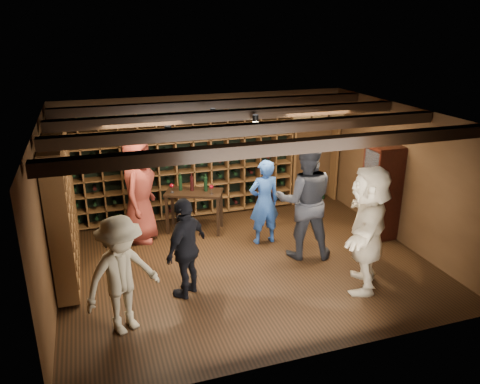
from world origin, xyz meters
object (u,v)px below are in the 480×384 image
object	(u,v)px
display_cabinet	(381,194)
man_blue_shirt	(264,202)
tasting_table	(194,196)
guest_khaki	(122,275)
man_grey_suit	(305,200)
guest_beige	(368,228)
guest_woman_black	(186,248)
guest_red_floral	(138,190)

from	to	relation	value
display_cabinet	man_blue_shirt	bearing A→B (deg)	168.02
tasting_table	guest_khaki	bearing A→B (deg)	-95.57
man_grey_suit	guest_beige	world-z (taller)	man_grey_suit
display_cabinet	guest_woman_black	size ratio (longest dim) A/B	1.14
display_cabinet	man_grey_suit	bearing A→B (deg)	-171.87
man_blue_shirt	guest_beige	world-z (taller)	guest_beige
guest_red_floral	man_blue_shirt	bearing A→B (deg)	-87.30
guest_red_floral	display_cabinet	bearing A→B (deg)	-82.78
display_cabinet	man_grey_suit	world-z (taller)	man_grey_suit
display_cabinet	guest_beige	distance (m)	1.92
guest_red_floral	tasting_table	world-z (taller)	guest_red_floral
guest_khaki	guest_beige	size ratio (longest dim) A/B	0.83
guest_beige	man_blue_shirt	bearing A→B (deg)	-120.85
man_grey_suit	guest_beige	distance (m)	1.31
man_grey_suit	man_blue_shirt	bearing A→B (deg)	-39.03
display_cabinet	guest_khaki	bearing A→B (deg)	-163.34
guest_khaki	guest_beige	world-z (taller)	guest_beige
man_grey_suit	tasting_table	world-z (taller)	man_grey_suit
guest_khaki	tasting_table	size ratio (longest dim) A/B	1.35
man_grey_suit	guest_red_floral	bearing A→B (deg)	-13.12
display_cabinet	tasting_table	distance (m)	3.51
man_blue_shirt	tasting_table	bearing A→B (deg)	-42.17
guest_red_floral	tasting_table	size ratio (longest dim) A/B	1.64
guest_red_floral	tasting_table	bearing A→B (deg)	-61.48
display_cabinet	guest_woman_black	distance (m)	3.94
tasting_table	guest_woman_black	bearing A→B (deg)	-81.77
display_cabinet	guest_red_floral	distance (m)	4.46
man_grey_suit	guest_woman_black	size ratio (longest dim) A/B	1.34
man_blue_shirt	tasting_table	distance (m)	1.43
man_grey_suit	guest_woman_black	bearing A→B (deg)	32.74
display_cabinet	guest_beige	xyz separation A→B (m)	(-1.23, -1.47, 0.12)
display_cabinet	tasting_table	size ratio (longest dim) A/B	1.46
display_cabinet	guest_khaki	distance (m)	5.02
guest_red_floral	guest_woman_black	size ratio (longest dim) A/B	1.28
display_cabinet	man_blue_shirt	distance (m)	2.18
display_cabinet	guest_woman_black	xyz separation A→B (m)	(-3.85, -0.84, -0.09)
guest_woman_black	guest_beige	distance (m)	2.69
guest_woman_black	guest_khaki	distance (m)	1.14
guest_red_floral	guest_khaki	xyz separation A→B (m)	(-0.54, -2.72, -0.17)
guest_khaki	guest_red_floral	bearing A→B (deg)	52.56
guest_woman_black	man_grey_suit	bearing A→B (deg)	151.54
guest_red_floral	guest_khaki	bearing A→B (deg)	-167.23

